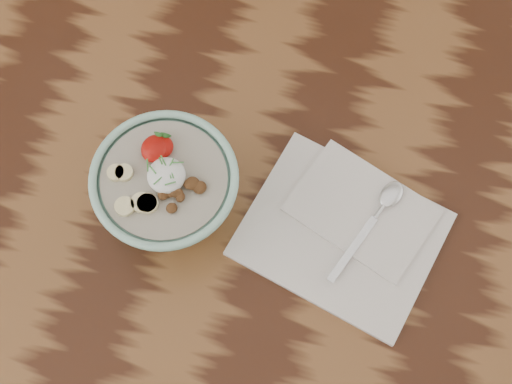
% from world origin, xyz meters
% --- Properties ---
extents(table, '(1.60, 0.90, 0.75)m').
position_xyz_m(table, '(0.00, 0.00, 0.66)').
color(table, '#371A0D').
rests_on(table, ground).
extents(breakfast_bowl, '(0.18, 0.18, 0.12)m').
position_xyz_m(breakfast_bowl, '(0.05, -0.03, 0.81)').
color(breakfast_bowl, '#9BD0BC').
rests_on(breakfast_bowl, table).
extents(napkin, '(0.28, 0.25, 0.01)m').
position_xyz_m(napkin, '(0.28, -0.00, 0.76)').
color(napkin, silver).
rests_on(napkin, table).
extents(spoon, '(0.08, 0.16, 0.01)m').
position_xyz_m(spoon, '(0.32, 0.03, 0.77)').
color(spoon, silver).
rests_on(spoon, napkin).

